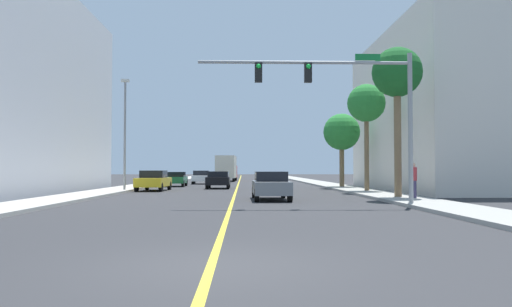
# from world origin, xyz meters

# --- Properties ---
(ground) EXTENTS (192.00, 192.00, 0.00)m
(ground) POSITION_xyz_m (0.00, 42.00, 0.00)
(ground) COLOR #2D2D30
(sidewalk_left) EXTENTS (2.70, 168.00, 0.15)m
(sidewalk_left) POSITION_xyz_m (-8.74, 42.00, 0.07)
(sidewalk_left) COLOR #B2ADA3
(sidewalk_left) RESTS_ON ground
(sidewalk_right) EXTENTS (2.70, 168.00, 0.15)m
(sidewalk_right) POSITION_xyz_m (8.74, 42.00, 0.07)
(sidewalk_right) COLOR #9E9B93
(sidewalk_right) RESTS_ON ground
(lane_marking_center) EXTENTS (0.16, 144.00, 0.01)m
(lane_marking_center) POSITION_xyz_m (0.00, 42.00, 0.00)
(lane_marking_center) COLOR yellow
(lane_marking_center) RESTS_ON ground
(building_right_near) EXTENTS (14.60, 20.17, 11.96)m
(building_right_near) POSITION_xyz_m (18.50, 28.73, 5.98)
(building_right_near) COLOR silver
(building_right_near) RESTS_ON ground
(traffic_signal_mast) EXTENTS (9.30, 0.36, 6.50)m
(traffic_signal_mast) POSITION_xyz_m (5.02, 12.72, 4.90)
(traffic_signal_mast) COLOR gray
(traffic_signal_mast) RESTS_ON sidewalk_right
(street_lamp) EXTENTS (0.56, 0.28, 7.86)m
(street_lamp) POSITION_xyz_m (-7.88, 26.61, 4.50)
(street_lamp) COLOR gray
(street_lamp) RESTS_ON sidewalk_left
(palm_near) EXTENTS (2.64, 2.64, 7.93)m
(palm_near) POSITION_xyz_m (8.71, 17.37, 6.59)
(palm_near) COLOR brown
(palm_near) RESTS_ON sidewalk_right
(palm_mid) EXTENTS (2.58, 2.58, 7.25)m
(palm_mid) POSITION_xyz_m (8.93, 24.78, 6.01)
(palm_mid) COLOR brown
(palm_mid) RESTS_ON sidewalk_right
(palm_far) EXTENTS (3.04, 3.04, 6.07)m
(palm_far) POSITION_xyz_m (8.73, 32.18, 4.64)
(palm_far) COLOR brown
(palm_far) RESTS_ON sidewalk_right
(car_gray) EXTENTS (1.90, 4.57, 1.47)m
(car_gray) POSITION_xyz_m (1.97, 17.25, 0.77)
(car_gray) COLOR slate
(car_gray) RESTS_ON ground
(car_black) EXTENTS (1.90, 3.99, 1.41)m
(car_black) POSITION_xyz_m (-1.52, 32.03, 0.74)
(car_black) COLOR black
(car_black) RESTS_ON ground
(car_yellow) EXTENTS (2.07, 4.41, 1.50)m
(car_yellow) POSITION_xyz_m (-6.07, 27.99, 0.76)
(car_yellow) COLOR gold
(car_yellow) RESTS_ON ground
(car_green) EXTENTS (2.00, 3.96, 1.34)m
(car_green) POSITION_xyz_m (-5.73, 36.84, 0.70)
(car_green) COLOR #196638
(car_green) RESTS_ON ground
(car_white) EXTENTS (2.00, 4.11, 1.43)m
(car_white) POSITION_xyz_m (-3.96, 44.10, 0.73)
(car_white) COLOR white
(car_white) RESTS_ON ground
(delivery_truck) EXTENTS (2.67, 8.22, 3.29)m
(delivery_truck) POSITION_xyz_m (-1.66, 55.64, 1.73)
(delivery_truck) COLOR red
(delivery_truck) RESTS_ON ground
(pedestrian) EXTENTS (0.38, 0.38, 1.79)m
(pedestrian) POSITION_xyz_m (9.17, 16.39, 1.05)
(pedestrian) COLOR #3F3859
(pedestrian) RESTS_ON sidewalk_right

